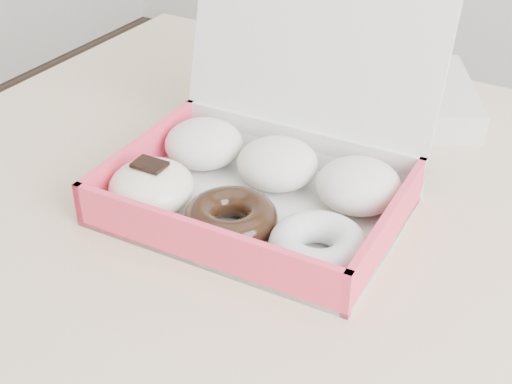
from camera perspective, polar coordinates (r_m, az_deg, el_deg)
The scene contains 3 objects.
table at distance 0.81m, azimuth 10.35°, elevation -7.19°, with size 1.20×0.80×0.75m.
donut_box at distance 0.76m, azimuth 0.37°, elevation 1.42°, with size 0.32×0.29×0.22m.
newspapers at distance 0.98m, azimuth 9.78°, elevation 7.61°, with size 0.25×0.20×0.04m, color silver.
Camera 1 is at (0.18, -0.59, 1.19)m, focal length 50.00 mm.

